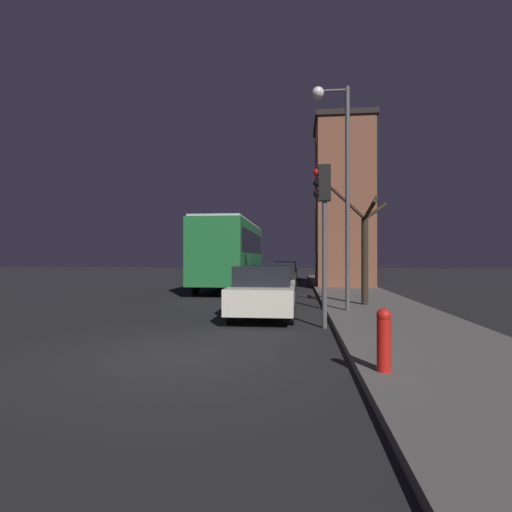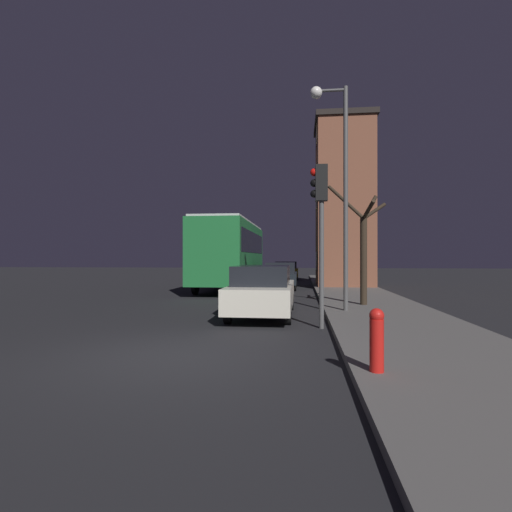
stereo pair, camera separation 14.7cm
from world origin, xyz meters
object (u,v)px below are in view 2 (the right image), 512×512
(traffic_light, at_px, (320,211))
(streetlamp, at_px, (337,166))
(car_far_lane, at_px, (286,270))
(fire_hydrant, at_px, (377,338))
(bus, at_px, (231,250))
(bare_tree, at_px, (363,245))
(car_near_lane, at_px, (263,290))
(car_mid_lane, at_px, (281,275))

(traffic_light, bearing_deg, streetlamp, 75.48)
(car_far_lane, height_order, fire_hydrant, car_far_lane)
(streetlamp, xyz_separation_m, bus, (-4.95, 9.24, -2.42))
(streetlamp, bearing_deg, bus, 118.19)
(traffic_light, distance_m, bus, 12.48)
(bare_tree, relative_size, car_near_lane, 0.92)
(bare_tree, distance_m, car_near_lane, 4.16)
(car_far_lane, bearing_deg, car_near_lane, -89.89)
(car_mid_lane, relative_size, car_far_lane, 1.18)
(car_near_lane, bearing_deg, streetlamp, 13.37)
(bare_tree, distance_m, bus, 9.69)
(traffic_light, bearing_deg, car_far_lane, 94.35)
(car_near_lane, height_order, car_far_lane, car_near_lane)
(streetlamp, distance_m, car_mid_lane, 10.86)
(bare_tree, bearing_deg, car_mid_lane, 111.40)
(car_mid_lane, xyz_separation_m, car_far_lane, (-0.06, 9.50, -0.03))
(car_near_lane, distance_m, fire_hydrant, 6.51)
(bare_tree, bearing_deg, car_far_lane, 100.54)
(bus, height_order, car_mid_lane, bus)
(bare_tree, relative_size, car_far_lane, 1.11)
(car_far_lane, distance_m, fire_hydrant, 26.17)
(streetlamp, distance_m, fire_hydrant, 7.75)
(traffic_light, xyz_separation_m, bus, (-4.32, 11.68, -0.75))
(traffic_light, bearing_deg, car_near_lane, 130.54)
(streetlamp, relative_size, car_mid_lane, 1.55)
(bare_tree, xyz_separation_m, fire_hydrant, (-1.05, -8.27, -1.57))
(streetlamp, relative_size, fire_hydrant, 7.67)
(bare_tree, distance_m, fire_hydrant, 8.48)
(bare_tree, relative_size, bus, 0.43)
(fire_hydrant, bearing_deg, car_near_lane, 109.99)
(streetlamp, height_order, car_near_lane, streetlamp)
(streetlamp, bearing_deg, bare_tree, 57.79)
(traffic_light, relative_size, car_far_lane, 1.07)
(car_near_lane, distance_m, car_far_lane, 19.95)
(traffic_light, bearing_deg, bare_tree, 67.85)
(car_mid_lane, bearing_deg, car_far_lane, 90.37)
(bare_tree, bearing_deg, traffic_light, -112.15)
(streetlamp, height_order, car_mid_lane, streetlamp)
(traffic_light, height_order, bare_tree, bare_tree)
(bare_tree, height_order, car_near_lane, bare_tree)
(streetlamp, distance_m, car_near_lane, 4.47)
(bus, distance_m, car_mid_lane, 3.14)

